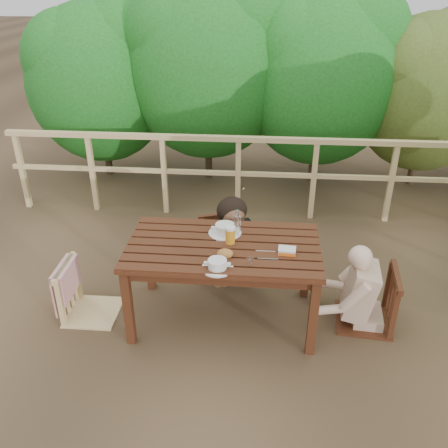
# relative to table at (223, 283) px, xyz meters

# --- Properties ---
(ground) EXTENTS (60.00, 60.00, 0.00)m
(ground) POSITION_rel_table_xyz_m (0.00, 0.00, -0.36)
(ground) COLOR brown
(ground) RESTS_ON ground
(table) EXTENTS (1.56, 0.88, 0.72)m
(table) POSITION_rel_table_xyz_m (0.00, 0.00, 0.00)
(table) COLOR #3C1D0F
(table) RESTS_ON ground
(chair_left) EXTENTS (0.46, 0.46, 0.93)m
(chair_left) POSITION_rel_table_xyz_m (-1.16, -0.05, 0.10)
(chair_left) COLOR #D9B87A
(chair_left) RESTS_ON ground
(chair_far) EXTENTS (0.62, 0.62, 0.98)m
(chair_far) POSITION_rel_table_xyz_m (-0.03, 0.78, 0.13)
(chair_far) COLOR #3C1D0F
(chair_far) RESTS_ON ground
(chair_right) EXTENTS (0.52, 0.52, 0.97)m
(chair_right) POSITION_rel_table_xyz_m (1.22, 0.06, 0.12)
(chair_right) COLOR #3C1D0F
(chair_right) RESTS_ON ground
(woman) EXTENTS (0.71, 0.78, 1.30)m
(woman) POSITION_rel_table_xyz_m (-0.03, 0.80, 0.29)
(woman) COLOR black
(woman) RESTS_ON ground
(diner_right) EXTENTS (0.64, 0.54, 1.21)m
(diner_right) POSITION_rel_table_xyz_m (1.25, 0.06, 0.24)
(diner_right) COLOR tan
(diner_right) RESTS_ON ground
(railing) EXTENTS (5.60, 0.10, 1.01)m
(railing) POSITION_rel_table_xyz_m (0.00, 2.00, 0.14)
(railing) COLOR #D9B87A
(railing) RESTS_ON ground
(hedge_row) EXTENTS (6.60, 1.60, 3.80)m
(hedge_row) POSITION_rel_table_xyz_m (0.40, 3.20, 1.54)
(hedge_row) COLOR #1B621D
(hedge_row) RESTS_ON ground
(soup_near) EXTENTS (0.24, 0.24, 0.08)m
(soup_near) POSITION_rel_table_xyz_m (-0.02, -0.34, 0.40)
(soup_near) COLOR silver
(soup_near) RESTS_ON table
(soup_far) EXTENTS (0.28, 0.28, 0.09)m
(soup_far) POSITION_rel_table_xyz_m (-0.00, 0.20, 0.41)
(soup_far) COLOR white
(soup_far) RESTS_ON table
(bread_roll) EXTENTS (0.13, 0.10, 0.07)m
(bread_roll) POSITION_rel_table_xyz_m (0.03, -0.17, 0.40)
(bread_roll) COLOR #A86429
(bread_roll) RESTS_ON table
(beer_glass) EXTENTS (0.08, 0.08, 0.16)m
(beer_glass) POSITION_rel_table_xyz_m (0.05, 0.03, 0.44)
(beer_glass) COLOR orange
(beer_glass) RESTS_ON table
(bottle) EXTENTS (0.06, 0.06, 0.24)m
(bottle) POSITION_rel_table_xyz_m (0.10, 0.17, 0.48)
(bottle) COLOR silver
(bottle) RESTS_ON table
(tumbler) EXTENTS (0.06, 0.06, 0.07)m
(tumbler) POSITION_rel_table_xyz_m (0.22, -0.28, 0.39)
(tumbler) COLOR silver
(tumbler) RESTS_ON table
(butter_tub) EXTENTS (0.15, 0.11, 0.06)m
(butter_tub) POSITION_rel_table_xyz_m (0.51, -0.09, 0.39)
(butter_tub) COLOR silver
(butter_tub) RESTS_ON table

